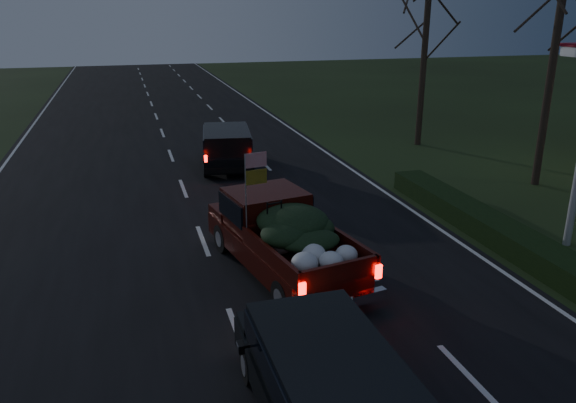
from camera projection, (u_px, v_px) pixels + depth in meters
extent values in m
plane|color=black|center=(239.00, 337.00, 10.98)|extent=(120.00, 120.00, 0.00)
cube|color=black|center=(239.00, 336.00, 10.98)|extent=(14.00, 120.00, 0.02)
cube|color=black|center=(491.00, 228.00, 15.67)|extent=(1.00, 10.00, 0.60)
cylinder|color=black|center=(552.00, 66.00, 19.27)|extent=(0.28, 0.28, 8.50)
cylinder|color=black|center=(423.00, 69.00, 25.61)|extent=(0.28, 0.28, 7.00)
cube|color=#3B0D08|center=(281.00, 248.00, 13.61)|extent=(2.88, 5.26, 0.55)
cube|color=#3B0D08|center=(266.00, 208.00, 14.13)|extent=(2.10, 1.91, 0.90)
cube|color=black|center=(266.00, 204.00, 14.10)|extent=(2.18, 1.83, 0.55)
cube|color=#3B0D08|center=(307.00, 256.00, 12.42)|extent=(2.33, 3.08, 0.06)
ellipsoid|color=black|center=(299.00, 230.00, 12.72)|extent=(1.90, 2.06, 0.60)
cylinder|color=gray|center=(246.00, 197.00, 12.76)|extent=(0.03, 0.03, 1.99)
cube|color=red|center=(256.00, 160.00, 12.61)|extent=(0.51, 0.12, 0.34)
cube|color=gold|center=(256.00, 177.00, 12.74)|extent=(0.51, 0.12, 0.34)
cube|color=black|center=(227.00, 153.00, 22.77)|extent=(2.48, 4.68, 0.56)
cube|color=black|center=(227.00, 139.00, 22.34)|extent=(2.19, 3.47, 0.74)
cube|color=black|center=(226.00, 137.00, 22.32)|extent=(2.27, 3.39, 0.45)
cube|color=black|center=(323.00, 396.00, 8.43)|extent=(1.86, 4.38, 0.55)
cube|color=black|center=(329.00, 370.00, 8.02)|extent=(1.74, 3.20, 0.73)
cube|color=black|center=(329.00, 366.00, 8.00)|extent=(1.83, 3.11, 0.44)
cube|color=black|center=(241.00, 347.00, 8.76)|extent=(0.09, 0.20, 0.15)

